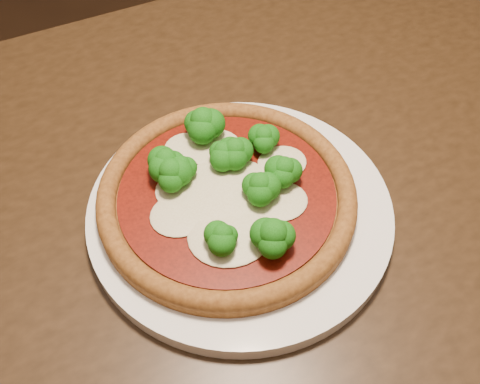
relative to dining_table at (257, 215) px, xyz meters
name	(u,v)px	position (x,y,z in m)	size (l,w,h in m)	color
floor	(268,282)	(0.15, 0.22, -0.65)	(4.00, 4.00, 0.00)	black
dining_table	(257,215)	(0.00, 0.00, 0.00)	(1.26, 0.85, 0.75)	black
plate	(240,210)	(-0.05, -0.06, 0.11)	(0.33, 0.33, 0.02)	white
pizza	(226,190)	(-0.06, -0.04, 0.13)	(0.28, 0.28, 0.06)	brown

